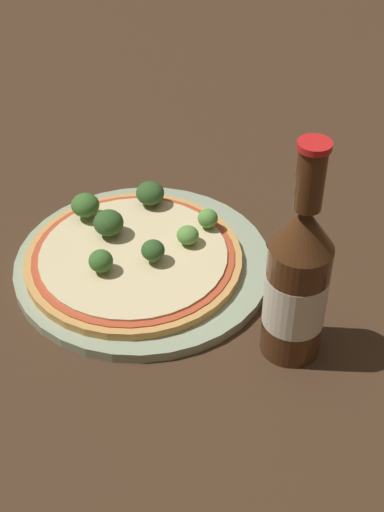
% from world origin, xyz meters
% --- Properties ---
extents(ground_plane, '(3.00, 3.00, 0.00)m').
position_xyz_m(ground_plane, '(0.00, 0.00, 0.00)').
color(ground_plane, '#3D2819').
extents(plate, '(0.29, 0.29, 0.01)m').
position_xyz_m(plate, '(-0.00, -0.02, 0.01)').
color(plate, '#93A384').
rests_on(plate, ground_plane).
extents(pizza, '(0.25, 0.25, 0.01)m').
position_xyz_m(pizza, '(-0.01, -0.03, 0.02)').
color(pizza, tan).
rests_on(pizza, plate).
extents(broccoli_floret_0, '(0.03, 0.03, 0.03)m').
position_xyz_m(broccoli_floret_0, '(-0.05, -0.01, 0.04)').
color(broccoli_floret_0, '#89A866').
rests_on(broccoli_floret_0, pizza).
extents(broccoli_floret_1, '(0.03, 0.03, 0.02)m').
position_xyz_m(broccoli_floret_1, '(0.04, 0.01, 0.04)').
color(broccoli_floret_1, '#89A866').
rests_on(broccoli_floret_1, pizza).
extents(broccoli_floret_2, '(0.03, 0.03, 0.03)m').
position_xyz_m(broccoli_floret_2, '(-0.03, 0.07, 0.04)').
color(broccoli_floret_2, '#89A866').
rests_on(broccoli_floret_2, pizza).
extents(broccoli_floret_3, '(0.02, 0.02, 0.02)m').
position_xyz_m(broccoli_floret_3, '(0.06, 0.05, 0.04)').
color(broccoli_floret_3, '#89A866').
rests_on(broccoli_floret_3, pizza).
extents(broccoli_floret_4, '(0.03, 0.03, 0.03)m').
position_xyz_m(broccoli_floret_4, '(-0.03, -0.07, 0.04)').
color(broccoli_floret_4, '#89A866').
rests_on(broccoli_floret_4, pizza).
extents(broccoli_floret_5, '(0.03, 0.03, 0.03)m').
position_xyz_m(broccoli_floret_5, '(-0.09, 0.02, 0.04)').
color(broccoli_floret_5, '#89A866').
rests_on(broccoli_floret_5, pizza).
extents(broccoli_floret_6, '(0.03, 0.03, 0.03)m').
position_xyz_m(broccoli_floret_6, '(0.02, -0.03, 0.04)').
color(broccoli_floret_6, '#89A866').
rests_on(broccoli_floret_6, pizza).
extents(beer_bottle, '(0.06, 0.06, 0.24)m').
position_xyz_m(beer_bottle, '(0.19, -0.08, 0.09)').
color(beer_bottle, '#472814').
rests_on(beer_bottle, ground_plane).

